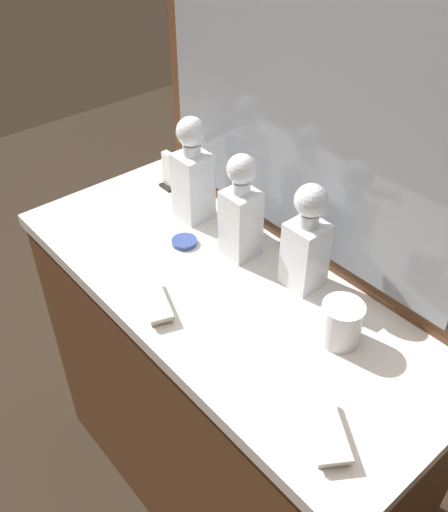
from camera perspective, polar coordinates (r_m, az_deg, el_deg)
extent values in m
plane|color=#2D2319|center=(2.06, 0.00, -22.43)|extent=(6.00, 6.00, 0.00)
cube|color=brown|center=(1.68, 0.00, -15.07)|extent=(1.14, 0.49, 0.89)
cube|color=silver|center=(1.34, 0.00, -3.27)|extent=(1.17, 0.50, 0.04)
cube|color=brown|center=(1.28, 8.36, 14.35)|extent=(0.97, 0.03, 0.72)
cube|color=gray|center=(1.26, 7.88, 14.19)|extent=(0.89, 0.01, 0.64)
cube|color=white|center=(1.50, -3.16, 7.10)|extent=(0.09, 0.09, 0.19)
cube|color=brown|center=(1.51, -3.13, 6.42)|extent=(0.07, 0.07, 0.15)
cylinder|color=white|center=(1.45, -3.31, 10.77)|extent=(0.05, 0.05, 0.03)
sphere|color=white|center=(1.43, -3.39, 12.53)|extent=(0.08, 0.08, 0.08)
cube|color=white|center=(1.29, 8.24, 0.11)|extent=(0.08, 0.08, 0.17)
cube|color=brown|center=(1.31, 8.13, -0.80)|extent=(0.07, 0.07, 0.11)
cylinder|color=white|center=(1.23, 8.65, 3.71)|extent=(0.05, 0.05, 0.03)
sphere|color=white|center=(1.20, 8.87, 5.61)|extent=(0.07, 0.07, 0.07)
cube|color=white|center=(1.37, 1.70, 3.31)|extent=(0.08, 0.08, 0.18)
cube|color=brown|center=(1.38, 1.67, 2.32)|extent=(0.07, 0.07, 0.12)
cylinder|color=white|center=(1.31, 1.78, 7.04)|extent=(0.04, 0.04, 0.03)
sphere|color=white|center=(1.28, 1.82, 8.83)|extent=(0.07, 0.07, 0.07)
cylinder|color=white|center=(1.19, 11.84, -6.67)|extent=(0.09, 0.09, 0.10)
cylinder|color=silver|center=(1.22, 11.58, -8.06)|extent=(0.08, 0.08, 0.01)
cube|color=#B7A88C|center=(1.06, 10.24, -17.37)|extent=(0.13, 0.11, 0.01)
cube|color=beige|center=(1.05, 10.32, -17.00)|extent=(0.15, 0.13, 0.01)
cube|color=#B7A88C|center=(1.28, -7.07, -4.79)|extent=(0.14, 0.09, 0.01)
cube|color=beige|center=(1.27, -7.11, -4.40)|extent=(0.15, 0.10, 0.01)
cylinder|color=#33478C|center=(1.45, -4.06, 1.45)|extent=(0.07, 0.07, 0.01)
cube|color=black|center=(1.68, -5.46, 7.16)|extent=(0.05, 0.05, 0.01)
cube|color=white|center=(1.66, -5.57, 8.67)|extent=(0.05, 0.02, 0.11)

